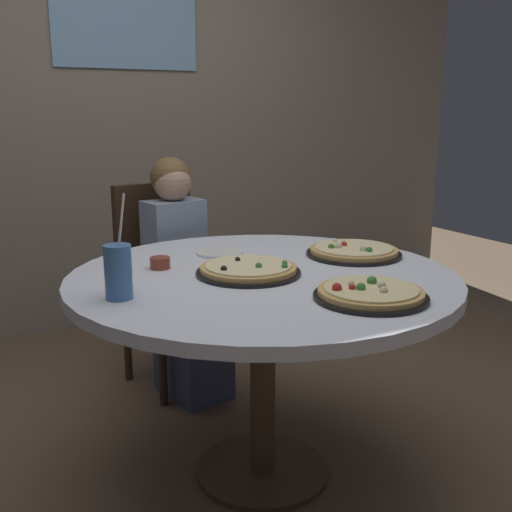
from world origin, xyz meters
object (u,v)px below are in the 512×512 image
at_px(pizza_veggie, 248,270).
at_px(dining_table, 263,298).
at_px(pizza_pepperoni, 354,251).
at_px(soda_cup, 118,272).
at_px(sauce_bowl, 160,263).
at_px(diner_child, 184,291).
at_px(plate_small, 220,253).
at_px(pizza_cheese, 370,293).
at_px(chair_wooden, 164,273).

bearing_deg(pizza_veggie, dining_table, -16.00).
bearing_deg(pizza_pepperoni, soda_cup, -173.15).
xyz_separation_m(soda_cup, sauce_bowl, (0.22, 0.27, -0.06)).
relative_size(diner_child, pizza_veggie, 3.08).
xyz_separation_m(diner_child, pizza_veggie, (-0.06, -0.75, 0.28)).
height_order(diner_child, plate_small, diner_child).
relative_size(diner_child, plate_small, 6.01).
xyz_separation_m(pizza_cheese, plate_small, (-0.15, 0.73, -0.01)).
bearing_deg(sauce_bowl, dining_table, -38.96).
relative_size(chair_wooden, pizza_veggie, 2.70).
distance_m(dining_table, soda_cup, 0.53).
xyz_separation_m(chair_wooden, pizza_veggie, (-0.03, -0.93, 0.24)).
bearing_deg(plate_small, soda_cup, -142.76).
relative_size(soda_cup, sauce_bowl, 4.39).
height_order(dining_table, pizza_cheese, pizza_cheese).
relative_size(chair_wooden, sauce_bowl, 13.57).
xyz_separation_m(pizza_cheese, sauce_bowl, (-0.42, 0.62, 0.00)).
bearing_deg(diner_child, dining_table, -90.96).
bearing_deg(chair_wooden, plate_small, -89.24).
bearing_deg(pizza_cheese, soda_cup, 151.51).
xyz_separation_m(pizza_cheese, pizza_pepperoni, (0.29, 0.46, -0.00)).
distance_m(diner_child, pizza_cheese, 1.20).
xyz_separation_m(diner_child, soda_cup, (-0.52, -0.81, 0.35)).
relative_size(pizza_cheese, plate_small, 1.87).
distance_m(dining_table, diner_child, 0.79).
height_order(pizza_cheese, sauce_bowl, pizza_cheese).
bearing_deg(diner_child, pizza_pepperoni, -59.51).
height_order(pizza_cheese, plate_small, pizza_cheese).
bearing_deg(pizza_cheese, dining_table, 109.44).
bearing_deg(diner_child, pizza_cheese, -83.79).
bearing_deg(pizza_veggie, sauce_bowl, 137.53).
bearing_deg(plate_small, chair_wooden, 90.76).
height_order(pizza_veggie, pizza_pepperoni, pizza_pepperoni).
relative_size(chair_wooden, pizza_cheese, 2.83).
distance_m(pizza_veggie, soda_cup, 0.46).
xyz_separation_m(chair_wooden, diner_child, (0.03, -0.18, -0.05)).
relative_size(pizza_veggie, pizza_pepperoni, 0.98).
xyz_separation_m(pizza_veggie, pizza_pepperoni, (0.47, 0.05, 0.00)).
relative_size(diner_child, sauce_bowl, 15.46).
relative_size(chair_wooden, plate_small, 5.28).
distance_m(pizza_pepperoni, plate_small, 0.51).
height_order(chair_wooden, sauce_bowl, chair_wooden).
bearing_deg(chair_wooden, dining_table, -89.06).
bearing_deg(pizza_veggie, plate_small, 82.68).
xyz_separation_m(dining_table, pizza_pepperoni, (0.43, 0.07, 0.10)).
bearing_deg(diner_child, pizza_veggie, -94.61).
bearing_deg(dining_table, pizza_pepperoni, 8.74).
height_order(chair_wooden, pizza_veggie, chair_wooden).
distance_m(soda_cup, sauce_bowl, 0.36).
bearing_deg(sauce_bowl, soda_cup, -128.91).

